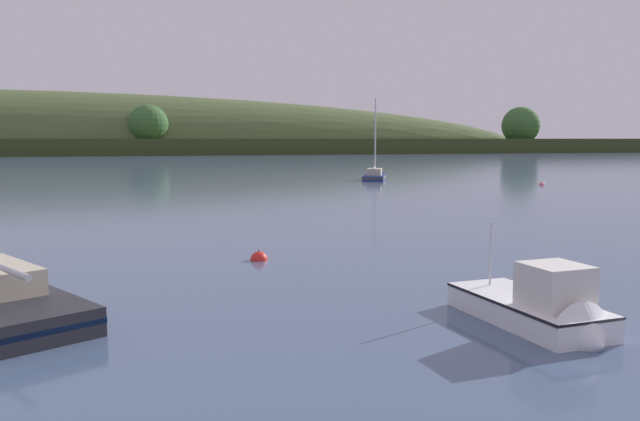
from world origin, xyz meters
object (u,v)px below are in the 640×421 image
object	(u,v)px
sailboat_near_mooring	(375,178)
fishing_boat_moored	(540,314)
mooring_buoy_foreground	(542,185)
mooring_buoy_far_upstream	(259,260)

from	to	relation	value
sailboat_near_mooring	fishing_boat_moored	distance (m)	64.13
fishing_boat_moored	mooring_buoy_foreground	xyz separation A→B (m)	(30.43, 48.67, -0.37)
mooring_buoy_foreground	mooring_buoy_far_upstream	world-z (taller)	mooring_buoy_far_upstream
mooring_buoy_foreground	mooring_buoy_far_upstream	xyz separation A→B (m)	(-36.51, -37.18, -0.00)
fishing_boat_moored	mooring_buoy_far_upstream	distance (m)	13.01
sailboat_near_mooring	fishing_boat_moored	bearing A→B (deg)	-172.16
fishing_boat_moored	mooring_buoy_far_upstream	world-z (taller)	fishing_boat_moored
mooring_buoy_far_upstream	sailboat_near_mooring	bearing A→B (deg)	66.99
fishing_boat_moored	mooring_buoy_far_upstream	size ratio (longest dim) A/B	6.75
sailboat_near_mooring	mooring_buoy_foreground	size ratio (longest dim) A/B	16.09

